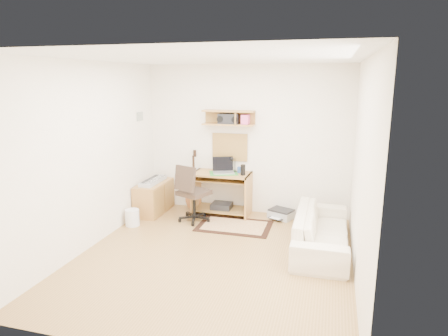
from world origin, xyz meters
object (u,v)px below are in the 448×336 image
(sofa, at_px, (322,224))
(printer, at_px, (281,213))
(desk, at_px, (222,194))
(cabinet, at_px, (154,197))
(task_chair, at_px, (194,193))

(sofa, bearing_deg, printer, 32.93)
(desk, xyz_separation_m, printer, (1.05, 0.06, -0.29))
(sofa, bearing_deg, cabinet, 75.03)
(task_chair, bearing_deg, printer, 43.00)
(task_chair, bearing_deg, desk, 75.60)
(cabinet, xyz_separation_m, sofa, (2.96, -0.79, 0.09))
(cabinet, height_order, sofa, sofa)
(task_chair, distance_m, sofa, 2.18)
(task_chair, distance_m, cabinet, 0.91)
(desk, distance_m, printer, 1.10)
(printer, xyz_separation_m, sofa, (0.70, -1.09, 0.28))
(task_chair, distance_m, printer, 1.56)
(desk, distance_m, task_chair, 0.60)
(task_chair, relative_size, sofa, 0.54)
(printer, height_order, sofa, sofa)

